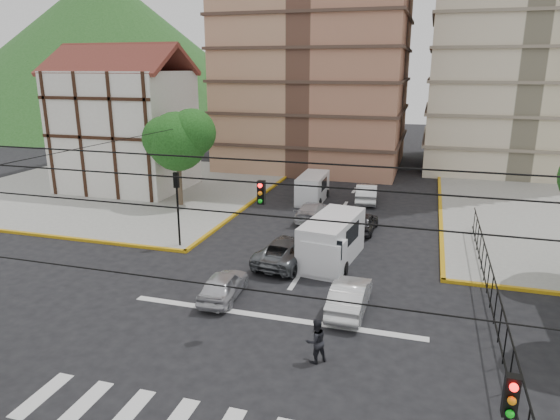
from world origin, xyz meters
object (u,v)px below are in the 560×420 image
at_px(van_left_lane, 312,189).
at_px(pedestrian_crosswalk, 316,341).
at_px(traffic_light_nw, 177,197).
at_px(car_white_front_right, 350,296).
at_px(van_right_lane, 331,242).
at_px(car_silver_front_left, 224,285).

distance_m(van_left_lane, pedestrian_crosswalk, 22.39).
xyz_separation_m(traffic_light_nw, car_white_front_right, (10.89, -5.04, -2.42)).
xyz_separation_m(car_white_front_right, pedestrian_crosswalk, (-0.56, -4.29, 0.15)).
height_order(van_left_lane, car_white_front_right, van_left_lane).
xyz_separation_m(traffic_light_nw, pedestrian_crosswalk, (10.33, -9.33, -2.27)).
bearing_deg(van_left_lane, van_right_lane, -73.07).
height_order(van_right_lane, pedestrian_crosswalk, van_right_lane).
distance_m(van_left_lane, car_white_front_right, 18.42).
height_order(traffic_light_nw, pedestrian_crosswalk, traffic_light_nw).
relative_size(traffic_light_nw, car_white_front_right, 1.05).
xyz_separation_m(van_left_lane, car_white_front_right, (5.79, -17.49, -0.35)).
xyz_separation_m(van_right_lane, car_white_front_right, (1.86, -5.19, -0.53)).
bearing_deg(traffic_light_nw, car_silver_front_left, -46.89).
bearing_deg(car_silver_front_left, car_white_front_right, -179.14).
xyz_separation_m(van_right_lane, pedestrian_crosswalk, (1.31, -9.48, -0.37)).
xyz_separation_m(van_left_lane, pedestrian_crosswalk, (5.23, -21.77, -0.19)).
height_order(traffic_light_nw, van_right_lane, traffic_light_nw).
distance_m(van_right_lane, pedestrian_crosswalk, 9.58).
height_order(van_right_lane, car_silver_front_left, van_right_lane).
relative_size(car_white_front_right, pedestrian_crosswalk, 2.48).
relative_size(van_right_lane, van_left_lane, 1.22).
bearing_deg(car_white_front_right, car_silver_front_left, 4.87).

